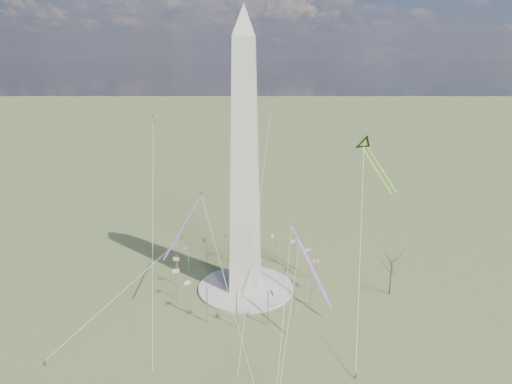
# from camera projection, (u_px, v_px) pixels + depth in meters

# --- Properties ---
(ground) EXTENTS (2000.00, 2000.00, 0.00)m
(ground) POSITION_uv_depth(u_px,v_px,m) (246.00, 289.00, 172.81)
(ground) COLOR #4A552A
(ground) RESTS_ON ground
(plaza) EXTENTS (36.00, 36.00, 0.80)m
(plaza) POSITION_uv_depth(u_px,v_px,m) (246.00, 288.00, 172.69)
(plaza) COLOR #AAA59C
(plaza) RESTS_ON ground
(washington_monument) EXTENTS (15.56, 15.56, 100.00)m
(washington_monument) POSITION_uv_depth(u_px,v_px,m) (245.00, 165.00, 159.07)
(washington_monument) COLOR beige
(washington_monument) RESTS_ON plaza
(flagpole_ring) EXTENTS (54.40, 54.40, 13.00)m
(flagpole_ring) POSITION_uv_depth(u_px,v_px,m) (246.00, 271.00, 170.72)
(flagpole_ring) COLOR silver
(flagpole_ring) RESTS_ON ground
(tree_near) EXTENTS (10.12, 10.12, 17.72)m
(tree_near) POSITION_uv_depth(u_px,v_px,m) (392.00, 263.00, 165.31)
(tree_near) COLOR #3F3526
(tree_near) RESTS_ON ground
(person_east) EXTENTS (0.81, 0.79, 1.88)m
(person_east) POSITION_uv_depth(u_px,v_px,m) (356.00, 376.00, 124.32)
(person_east) COLOR gray
(person_east) RESTS_ON ground
(person_west) EXTENTS (0.80, 0.62, 1.63)m
(person_west) POSITION_uv_depth(u_px,v_px,m) (45.00, 363.00, 129.56)
(person_west) COLOR gray
(person_west) RESTS_ON ground
(kite_delta_black) EXTENTS (13.74, 20.13, 16.84)m
(kite_delta_black) POSITION_uv_depth(u_px,v_px,m) (366.00, 146.00, 162.72)
(kite_delta_black) COLOR black
(kite_delta_black) RESTS_ON ground
(kite_diamond_purple) EXTENTS (2.35, 3.00, 8.74)m
(kite_diamond_purple) POSITION_uv_depth(u_px,v_px,m) (181.00, 241.00, 169.20)
(kite_diamond_purple) COLOR navy
(kite_diamond_purple) RESTS_ON ground
(kite_streamer_left) EXTENTS (12.67, 22.51, 16.93)m
(kite_streamer_left) POSITION_uv_depth(u_px,v_px,m) (303.00, 249.00, 142.45)
(kite_streamer_left) COLOR #FF285B
(kite_streamer_left) RESTS_ON ground
(kite_streamer_mid) EXTENTS (9.74, 23.68, 16.95)m
(kite_streamer_mid) POSITION_uv_depth(u_px,v_px,m) (189.00, 215.00, 158.31)
(kite_streamer_mid) COLOR #FF285B
(kite_streamer_mid) RESTS_ON ground
(kite_streamer_right) EXTENTS (12.21, 22.01, 16.50)m
(kite_streamer_right) POSITION_uv_depth(u_px,v_px,m) (310.00, 262.00, 162.00)
(kite_streamer_right) COLOR #FF285B
(kite_streamer_right) RESTS_ON ground
(kite_small_red) EXTENTS (1.47, 1.89, 4.91)m
(kite_small_red) POSITION_uv_depth(u_px,v_px,m) (153.00, 116.00, 187.38)
(kite_small_red) COLOR red
(kite_small_red) RESTS_ON ground
(kite_small_white) EXTENTS (1.28, 1.87, 3.94)m
(kite_small_white) POSITION_uv_depth(u_px,v_px,m) (271.00, 112.00, 195.22)
(kite_small_white) COLOR silver
(kite_small_white) RESTS_ON ground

